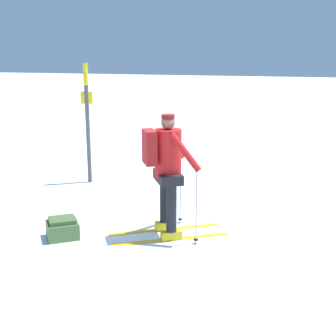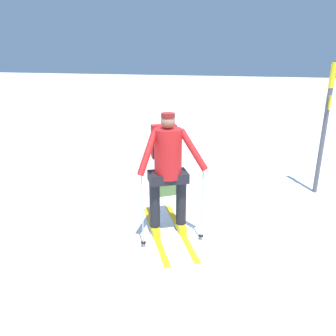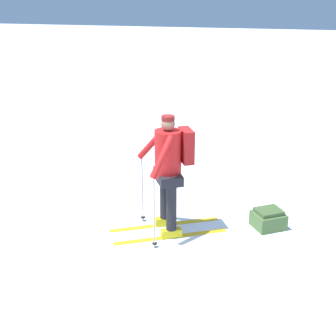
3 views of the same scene
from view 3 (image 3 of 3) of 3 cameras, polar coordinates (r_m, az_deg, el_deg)
The scene contains 3 objects.
ground_plane at distance 6.65m, azimuth -0.20°, elevation -9.88°, with size 80.00×80.00×0.00m, color white.
skier at distance 6.68m, azimuth 0.19°, elevation 0.29°, with size 1.25×1.73×1.78m.
dropped_backpack at distance 7.31m, azimuth 12.13°, elevation -6.09°, with size 0.58×0.59×0.30m.
Camera 3 is at (-5.51, -1.49, 3.41)m, focal length 50.00 mm.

